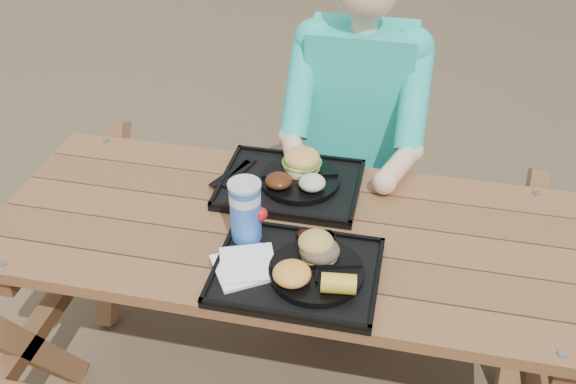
# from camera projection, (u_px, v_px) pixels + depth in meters

# --- Properties ---
(ground) EXTENTS (60.00, 60.00, 0.00)m
(ground) POSITION_uv_depth(u_px,v_px,m) (288.00, 383.00, 2.38)
(ground) COLOR #999999
(ground) RESTS_ON ground
(picnic_table) EXTENTS (1.80, 1.49, 0.75)m
(picnic_table) POSITION_uv_depth(u_px,v_px,m) (288.00, 313.00, 2.16)
(picnic_table) COLOR #999999
(picnic_table) RESTS_ON ground
(tray_near) EXTENTS (0.45, 0.35, 0.02)m
(tray_near) POSITION_uv_depth(u_px,v_px,m) (297.00, 273.00, 1.76)
(tray_near) COLOR black
(tray_near) RESTS_ON picnic_table
(tray_far) EXTENTS (0.45, 0.35, 0.02)m
(tray_far) POSITION_uv_depth(u_px,v_px,m) (290.00, 186.00, 2.09)
(tray_far) COLOR black
(tray_far) RESTS_ON picnic_table
(plate_near) EXTENTS (0.26, 0.26, 0.02)m
(plate_near) POSITION_uv_depth(u_px,v_px,m) (316.00, 271.00, 1.74)
(plate_near) COLOR black
(plate_near) RESTS_ON tray_near
(plate_far) EXTENTS (0.26, 0.26, 0.02)m
(plate_far) POSITION_uv_depth(u_px,v_px,m) (300.00, 180.00, 2.08)
(plate_far) COLOR black
(plate_far) RESTS_ON tray_far
(napkin_stack) EXTENTS (0.21, 0.21, 0.02)m
(napkin_stack) POSITION_uv_depth(u_px,v_px,m) (243.00, 266.00, 1.75)
(napkin_stack) COLOR white
(napkin_stack) RESTS_ON tray_near
(soda_cup) EXTENTS (0.09, 0.09, 0.18)m
(soda_cup) POSITION_uv_depth(u_px,v_px,m) (246.00, 212.00, 1.82)
(soda_cup) COLOR blue
(soda_cup) RESTS_ON tray_near
(condiment_bbq) EXTENTS (0.04, 0.04, 0.03)m
(condiment_bbq) POSITION_uv_depth(u_px,v_px,m) (304.00, 237.00, 1.85)
(condiment_bbq) COLOR #320507
(condiment_bbq) RESTS_ON tray_near
(condiment_mustard) EXTENTS (0.05, 0.05, 0.03)m
(condiment_mustard) POSITION_uv_depth(u_px,v_px,m) (327.00, 239.00, 1.84)
(condiment_mustard) COLOR gold
(condiment_mustard) RESTS_ON tray_near
(sandwich) EXTENTS (0.10, 0.10, 0.11)m
(sandwich) POSITION_uv_depth(u_px,v_px,m) (320.00, 241.00, 1.74)
(sandwich) COLOR gold
(sandwich) RESTS_ON plate_near
(mac_cheese) EXTENTS (0.10, 0.10, 0.05)m
(mac_cheese) POSITION_uv_depth(u_px,v_px,m) (292.00, 274.00, 1.68)
(mac_cheese) COLOR #FDB342
(mac_cheese) RESTS_ON plate_near
(corn_cob) EXTENTS (0.10, 0.10, 0.05)m
(corn_cob) POSITION_uv_depth(u_px,v_px,m) (339.00, 284.00, 1.65)
(corn_cob) COLOR yellow
(corn_cob) RESTS_ON plate_near
(cutlery_far) EXTENTS (0.08, 0.19, 0.01)m
(cutlery_far) POSITION_uv_depth(u_px,v_px,m) (239.00, 173.00, 2.13)
(cutlery_far) COLOR black
(cutlery_far) RESTS_ON tray_far
(burger) EXTENTS (0.12, 0.12, 0.11)m
(burger) POSITION_uv_depth(u_px,v_px,m) (302.00, 155.00, 2.09)
(burger) COLOR #EFA554
(burger) RESTS_ON plate_far
(baked_beans) EXTENTS (0.09, 0.09, 0.04)m
(baked_beans) POSITION_uv_depth(u_px,v_px,m) (279.00, 181.00, 2.03)
(baked_beans) COLOR #4B220F
(baked_beans) RESTS_ON plate_far
(potato_salad) EXTENTS (0.09, 0.09, 0.05)m
(potato_salad) POSITION_uv_depth(u_px,v_px,m) (312.00, 183.00, 2.01)
(potato_salad) COLOR beige
(potato_salad) RESTS_ON plate_far
(diner) EXTENTS (0.48, 0.84, 1.28)m
(diner) POSITION_uv_depth(u_px,v_px,m) (355.00, 149.00, 2.49)
(diner) COLOR #1BBEB4
(diner) RESTS_ON ground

